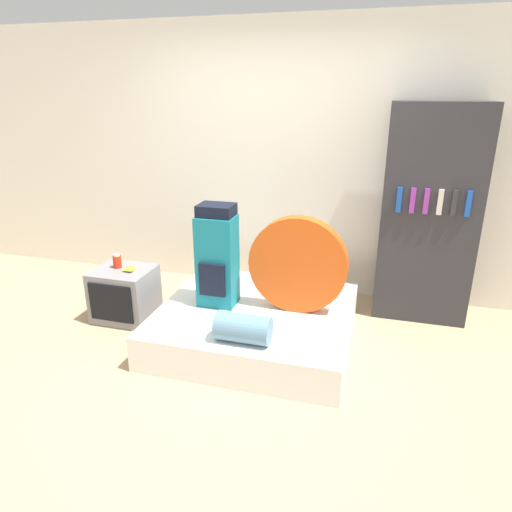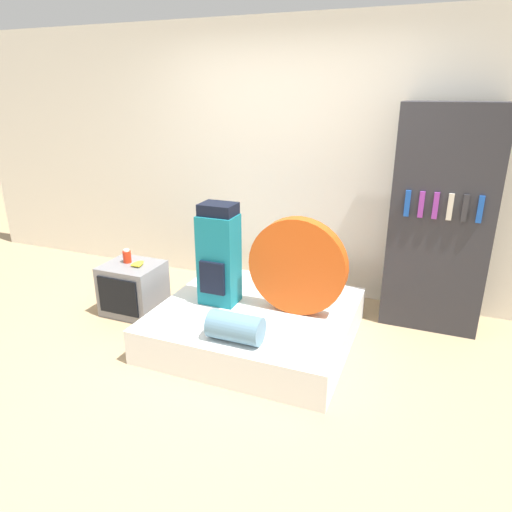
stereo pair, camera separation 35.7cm
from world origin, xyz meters
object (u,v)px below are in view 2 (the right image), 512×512
Objects in this scene: television at (133,288)px; bookshelf at (440,220)px; backpack at (219,256)px; canister at (127,256)px; tent_bag at (298,266)px; sleeping_roll at (235,327)px.

bookshelf reaches higher than television.
backpack is 6.70× the size of canister.
backpack is at bearing -174.73° from tent_bag.
bookshelf reaches higher than backpack.
backpack is 2.15× the size of sleeping_roll.
backpack reaches higher than canister.
bookshelf is at bearing 16.55° from canister.
tent_bag is at bearing 5.27° from backpack.
television is at bearing -162.25° from bookshelf.
tent_bag is at bearing 65.52° from sleeping_roll.
backpack is 1.02m from television.
canister is at bearing -163.45° from bookshelf.
television is 4.03× the size of canister.
tent_bag reaches higher than canister.
backpack is 0.45× the size of bookshelf.
tent_bag is 0.71m from sleeping_roll.
sleeping_roll is (-0.27, -0.59, -0.29)m from tent_bag.
tent_bag is 1.62m from television.
bookshelf reaches higher than canister.
canister is at bearing 155.78° from sleeping_roll.
backpack is 1.08× the size of tent_bag.
sleeping_roll reaches higher than television.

